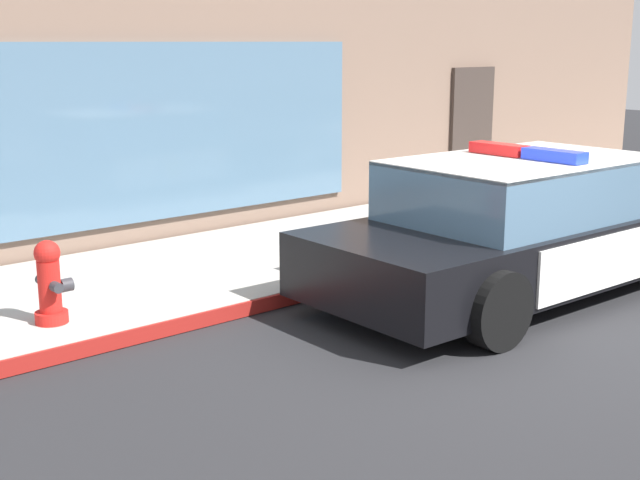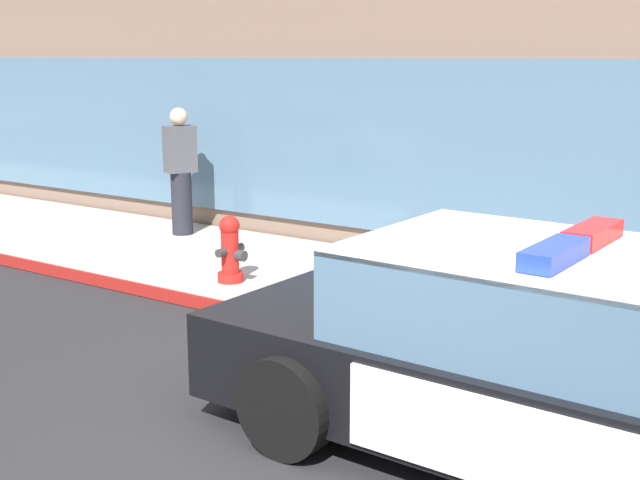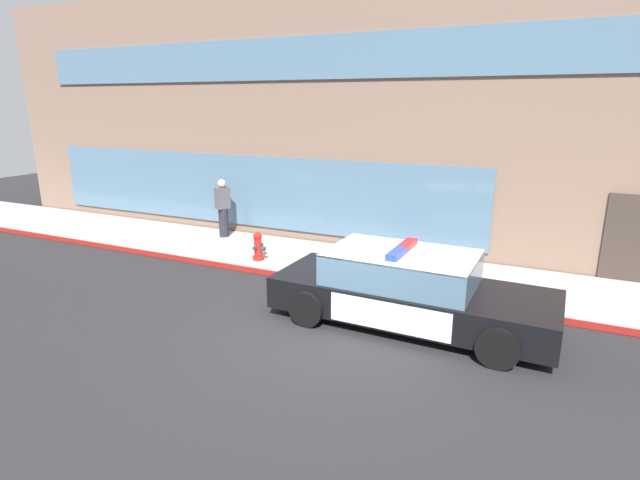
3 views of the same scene
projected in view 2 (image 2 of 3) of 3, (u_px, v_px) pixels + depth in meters
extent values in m
cube|color=#B2ADA3|center=(541.00, 320.00, 7.93)|extent=(48.00, 2.75, 0.15)
cube|color=maroon|center=(482.00, 364.00, 6.81)|extent=(28.80, 0.04, 0.14)
cube|color=slate|center=(224.00, 135.00, 11.56)|extent=(14.51, 0.08, 2.10)
cube|color=black|center=(597.00, 398.00, 5.08)|extent=(5.16, 2.01, 0.60)
cube|color=silver|center=(354.00, 319.00, 6.07)|extent=(1.48, 1.86, 0.05)
cube|color=silver|center=(626.00, 351.00, 5.89)|extent=(2.14, 0.09, 0.51)
cube|color=silver|center=(521.00, 451.00, 4.40)|extent=(2.14, 0.09, 0.51)
cube|color=yellow|center=(626.00, 350.00, 5.90)|extent=(0.22, 0.02, 0.26)
cube|color=slate|center=(571.00, 302.00, 5.08)|extent=(2.70, 1.75, 0.60)
cube|color=silver|center=(574.00, 256.00, 5.01)|extent=(2.70, 1.75, 0.04)
cube|color=red|center=(593.00, 234.00, 5.26)|extent=(0.22, 0.64, 0.11)
cube|color=blue|center=(554.00, 254.00, 4.73)|extent=(0.22, 0.64, 0.11)
cylinder|color=black|center=(426.00, 331.00, 6.82)|extent=(0.69, 0.24, 0.68)
cylinder|color=black|center=(286.00, 406.00, 5.35)|extent=(0.69, 0.24, 0.68)
cylinder|color=red|center=(231.00, 277.00, 9.00)|extent=(0.28, 0.28, 0.10)
cylinder|color=red|center=(230.00, 252.00, 8.94)|extent=(0.19, 0.19, 0.45)
sphere|color=red|center=(229.00, 226.00, 8.87)|extent=(0.22, 0.22, 0.22)
cylinder|color=#333338|center=(229.00, 219.00, 8.86)|extent=(0.06, 0.06, 0.05)
cylinder|color=#333338|center=(221.00, 253.00, 8.81)|extent=(0.09, 0.10, 0.09)
cylinder|color=#333338|center=(239.00, 248.00, 9.05)|extent=(0.09, 0.10, 0.09)
cylinder|color=#333338|center=(241.00, 256.00, 8.86)|extent=(0.10, 0.12, 0.12)
cylinder|color=#23232D|center=(182.00, 203.00, 11.31)|extent=(0.28, 0.28, 0.85)
cube|color=#4C4C51|center=(180.00, 149.00, 11.15)|extent=(0.41, 0.47, 0.62)
sphere|color=beige|center=(179.00, 117.00, 11.05)|extent=(0.24, 0.24, 0.24)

